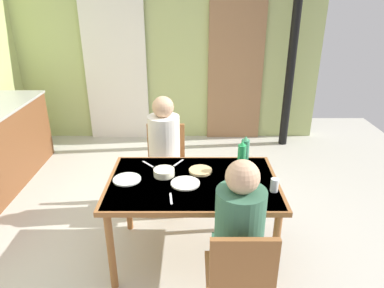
{
  "coord_description": "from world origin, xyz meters",
  "views": [
    {
      "loc": [
        0.41,
        -2.47,
        2.06
      ],
      "look_at": [
        0.41,
        0.07,
        0.97
      ],
      "focal_mm": 32.57,
      "sensor_mm": 36.0,
      "label": 1
    }
  ],
  "objects": [
    {
      "name": "person_near_diner",
      "position": [
        0.69,
        -0.73,
        0.78
      ],
      "size": [
        0.3,
        0.37,
        0.77
      ],
      "color": "#366F53",
      "rests_on": "ground_plane"
    },
    {
      "name": "dinner_plate_near_right",
      "position": [
        -0.1,
        -0.06,
        0.73
      ],
      "size": [
        0.22,
        0.22,
        0.01
      ],
      "primitive_type": "cylinder",
      "color": "white",
      "rests_on": "dining_table"
    },
    {
      "name": "stove_pipe_column",
      "position": [
        1.77,
        2.37,
        1.33
      ],
      "size": [
        0.12,
        0.12,
        2.67
      ],
      "primitive_type": "cylinder",
      "color": "black",
      "rests_on": "ground_plane"
    },
    {
      "name": "chair_near_diner",
      "position": [
        0.69,
        -0.86,
        0.5
      ],
      "size": [
        0.4,
        0.4,
        0.87
      ],
      "color": "#965C30",
      "rests_on": "ground_plane"
    },
    {
      "name": "door_wooden",
      "position": [
        1.04,
        2.64,
        1.0
      ],
      "size": [
        0.8,
        0.05,
        2.0
      ],
      "primitive_type": "cube",
      "color": "#916745",
      "rests_on": "ground_plane"
    },
    {
      "name": "cutlery_fork_near",
      "position": [
        0.67,
        -0.26,
        0.72
      ],
      "size": [
        0.15,
        0.03,
        0.0
      ],
      "primitive_type": "cube",
      "rotation": [
        0.0,
        0.0,
        3.03
      ],
      "color": "silver",
      "rests_on": "dining_table"
    },
    {
      "name": "ground_plane",
      "position": [
        0.0,
        0.0,
        0.0
      ],
      "size": [
        7.06,
        7.06,
        0.0
      ],
      "primitive_type": "plane",
      "color": "beige"
    },
    {
      "name": "serving_bowl_center",
      "position": [
        0.18,
        0.01,
        0.75
      ],
      "size": [
        0.17,
        0.17,
        0.05
      ],
      "primitive_type": "cylinder",
      "color": "#ECE5C3",
      "rests_on": "dining_table"
    },
    {
      "name": "dinner_plate_near_left",
      "position": [
        0.36,
        -0.13,
        0.73
      ],
      "size": [
        0.23,
        0.23,
        0.01
      ],
      "primitive_type": "cylinder",
      "color": "white",
      "rests_on": "dining_table"
    },
    {
      "name": "bread_plate_sliced",
      "position": [
        0.48,
        0.08,
        0.73
      ],
      "size": [
        0.19,
        0.19,
        0.02
      ],
      "primitive_type": "cylinder",
      "color": "#DBB77A",
      "rests_on": "dining_table"
    },
    {
      "name": "cutlery_knife_far",
      "position": [
        0.26,
        -0.34,
        0.72
      ],
      "size": [
        0.03,
        0.15,
        0.0
      ],
      "primitive_type": "cube",
      "rotation": [
        0.0,
        0.0,
        4.83
      ],
      "color": "silver",
      "rests_on": "dining_table"
    },
    {
      "name": "water_bottle_green_far",
      "position": [
        0.86,
        0.21,
        0.85
      ],
      "size": [
        0.07,
        0.07,
        0.26
      ],
      "color": "#378F65",
      "rests_on": "dining_table"
    },
    {
      "name": "cutlery_knife_near",
      "position": [
        0.03,
        0.21,
        0.72
      ],
      "size": [
        0.11,
        0.12,
        0.0
      ],
      "primitive_type": "cube",
      "rotation": [
        0.0,
        0.0,
        2.3
      ],
      "color": "silver",
      "rests_on": "dining_table"
    },
    {
      "name": "dining_table",
      "position": [
        0.41,
        -0.08,
        0.65
      ],
      "size": [
        1.34,
        0.87,
        0.72
      ],
      "color": "#965C30",
      "rests_on": "ground_plane"
    },
    {
      "name": "drinking_glass_by_near_diner",
      "position": [
        1.02,
        -0.23,
        0.77
      ],
      "size": [
        0.06,
        0.06,
        0.1
      ],
      "primitive_type": "cylinder",
      "color": "silver",
      "rests_on": "dining_table"
    },
    {
      "name": "cutlery_fork_far",
      "position": [
        0.29,
        0.24,
        0.72
      ],
      "size": [
        0.09,
        0.14,
        0.0
      ],
      "primitive_type": "cube",
      "rotation": [
        0.0,
        0.0,
        1.03
      ],
      "color": "silver",
      "rests_on": "dining_table"
    },
    {
      "name": "wall_back",
      "position": [
        0.0,
        2.72,
        1.33
      ],
      "size": [
        4.56,
        0.1,
        2.67
      ],
      "primitive_type": "cube",
      "color": "#AFBD76",
      "rests_on": "ground_plane"
    },
    {
      "name": "person_far_diner",
      "position": [
        0.14,
        0.57,
        0.78
      ],
      "size": [
        0.3,
        0.37,
        0.77
      ],
      "rotation": [
        0.0,
        0.0,
        3.14
      ],
      "color": "silver",
      "rests_on": "ground_plane"
    },
    {
      "name": "water_bottle_green_near",
      "position": [
        0.81,
        0.08,
        0.85
      ],
      "size": [
        0.07,
        0.07,
        0.27
      ],
      "color": "green",
      "rests_on": "dining_table"
    },
    {
      "name": "curtain_panel",
      "position": [
        -0.7,
        2.62,
        1.12
      ],
      "size": [
        0.9,
        0.03,
        2.24
      ],
      "primitive_type": "cube",
      "color": "white",
      "rests_on": "ground_plane"
    },
    {
      "name": "chair_far_diner",
      "position": [
        0.14,
        0.71,
        0.5
      ],
      "size": [
        0.4,
        0.4,
        0.87
      ],
      "rotation": [
        0.0,
        0.0,
        3.14
      ],
      "color": "#965C30",
      "rests_on": "ground_plane"
    }
  ]
}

